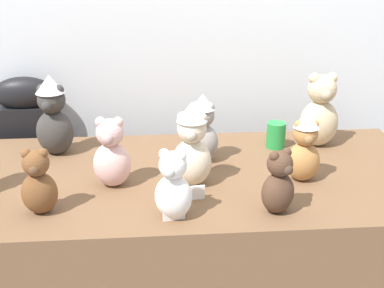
% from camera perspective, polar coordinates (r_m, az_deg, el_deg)
% --- Properties ---
extents(display_table, '(1.83, 0.84, 0.72)m').
position_cam_1_polar(display_table, '(2.01, 0.00, -12.82)').
color(display_table, brown).
rests_on(display_table, ground_plane).
extents(instrument_case, '(0.28, 0.13, 0.97)m').
position_cam_1_polar(instrument_case, '(2.49, -18.03, -3.26)').
color(instrument_case, black).
rests_on(instrument_case, ground_plane).
extents(teddy_bear_caramel, '(0.12, 0.11, 0.26)m').
position_cam_1_polar(teddy_bear_caramel, '(1.77, 13.10, -0.42)').
color(teddy_bear_caramel, '#B27A42').
rests_on(teddy_bear_caramel, display_table).
extents(teddy_bear_sand, '(0.16, 0.15, 0.32)m').
position_cam_1_polar(teddy_bear_sand, '(2.11, 14.82, 3.61)').
color(teddy_bear_sand, '#CCB78E').
rests_on(teddy_bear_sand, display_table).
extents(teddy_bear_blush, '(0.14, 0.12, 0.26)m').
position_cam_1_polar(teddy_bear_blush, '(1.71, -9.47, -1.22)').
color(teddy_bear_blush, beige).
rests_on(teddy_bear_blush, display_table).
extents(teddy_bear_cocoa, '(0.14, 0.14, 0.22)m').
position_cam_1_polar(teddy_bear_cocoa, '(1.55, 10.15, -4.61)').
color(teddy_bear_cocoa, '#4C3323').
rests_on(teddy_bear_cocoa, display_table).
extents(teddy_bear_ash, '(0.15, 0.14, 0.28)m').
position_cam_1_polar(teddy_bear_ash, '(1.89, 1.25, 1.77)').
color(teddy_bear_ash, gray).
rests_on(teddy_bear_ash, display_table).
extents(teddy_bear_cream, '(0.15, 0.14, 0.31)m').
position_cam_1_polar(teddy_bear_cream, '(1.69, -0.02, -0.18)').
color(teddy_bear_cream, beige).
rests_on(teddy_bear_cream, display_table).
extents(teddy_bear_snow, '(0.14, 0.13, 0.23)m').
position_cam_1_polar(teddy_bear_snow, '(1.50, -2.23, -5.05)').
color(teddy_bear_snow, white).
rests_on(teddy_bear_snow, display_table).
extents(teddy_bear_chestnut, '(0.12, 0.10, 0.22)m').
position_cam_1_polar(teddy_bear_chestnut, '(1.60, -17.61, -4.41)').
color(teddy_bear_chestnut, brown).
rests_on(teddy_bear_chestnut, display_table).
extents(teddy_bear_charcoal, '(0.17, 0.15, 0.33)m').
position_cam_1_polar(teddy_bear_charcoal, '(2.03, -16.04, 3.16)').
color(teddy_bear_charcoal, '#383533').
rests_on(teddy_bear_charcoal, display_table).
extents(party_cup_green, '(0.08, 0.08, 0.11)m').
position_cam_1_polar(party_cup_green, '(2.08, 9.86, 1.04)').
color(party_cup_green, '#238C3D').
rests_on(party_cup_green, display_table).
extents(name_card_front_left, '(0.07, 0.02, 0.05)m').
position_cam_1_polar(name_card_front_left, '(1.64, 0.30, -5.77)').
color(name_card_front_left, white).
rests_on(name_card_front_left, display_table).
extents(name_card_front_middle, '(0.07, 0.02, 0.05)m').
position_cam_1_polar(name_card_front_middle, '(1.52, -2.15, -8.09)').
color(name_card_front_middle, white).
rests_on(name_card_front_middle, display_table).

